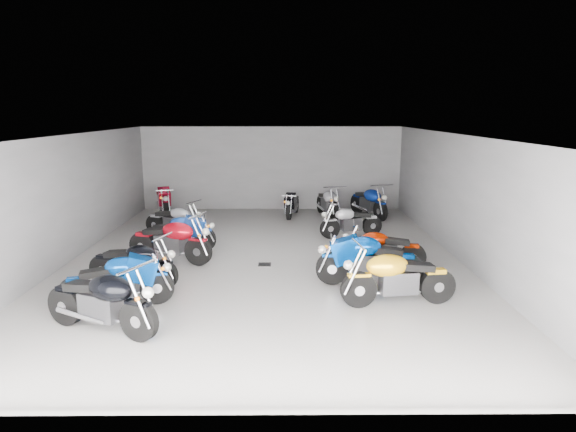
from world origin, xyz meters
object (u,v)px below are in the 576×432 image
(motorcycle_right_f, at_px, (350,222))
(motorcycle_back_a, at_px, (163,200))
(motorcycle_left_f, at_px, (175,221))
(motorcycle_right_c, at_px, (368,260))
(motorcycle_left_a, at_px, (102,302))
(motorcycle_left_e, at_px, (178,234))
(motorcycle_left_b, at_px, (118,281))
(motorcycle_back_f, at_px, (369,202))
(motorcycle_back_d, at_px, (292,204))
(motorcycle_left_c, at_px, (134,264))
(motorcycle_right_d, at_px, (382,249))
(motorcycle_right_b, at_px, (397,278))
(motorcycle_left_d, at_px, (171,241))
(drain_grate, at_px, (265,264))
(motorcycle_back_e, at_px, (328,203))

(motorcycle_right_f, bearing_deg, motorcycle_back_a, 44.98)
(motorcycle_left_f, height_order, motorcycle_right_c, motorcycle_right_c)
(motorcycle_left_a, height_order, motorcycle_left_e, motorcycle_left_a)
(motorcycle_right_c, bearing_deg, motorcycle_left_a, 120.34)
(motorcycle_left_f, bearing_deg, motorcycle_left_a, 25.75)
(motorcycle_left_b, xyz_separation_m, motorcycle_back_f, (6.30, 8.65, 0.03))
(motorcycle_left_f, xyz_separation_m, motorcycle_back_d, (3.63, 3.05, -0.03))
(motorcycle_left_b, bearing_deg, motorcycle_left_c, 167.53)
(motorcycle_right_d, bearing_deg, motorcycle_right_b, -177.11)
(motorcycle_left_f, xyz_separation_m, motorcycle_right_c, (5.18, -4.51, 0.07))
(motorcycle_left_d, bearing_deg, motorcycle_right_c, 89.23)
(motorcycle_left_b, xyz_separation_m, motorcycle_back_a, (-1.24, 9.16, 0.02))
(motorcycle_left_f, bearing_deg, motorcycle_right_b, 68.33)
(drain_grate, xyz_separation_m, motorcycle_left_f, (-2.85, 2.97, 0.49))
(drain_grate, xyz_separation_m, motorcycle_left_d, (-2.38, 0.23, 0.56))
(motorcycle_left_e, bearing_deg, motorcycle_back_d, 138.00)
(motorcycle_right_c, bearing_deg, drain_grate, 60.64)
(motorcycle_back_d, distance_m, motorcycle_back_f, 2.77)
(motorcycle_right_b, distance_m, motorcycle_back_e, 8.69)
(motorcycle_back_f, bearing_deg, motorcycle_left_a, 36.09)
(motorcycle_left_a, xyz_separation_m, motorcycle_right_d, (5.53, 3.69, -0.07))
(motorcycle_left_d, xyz_separation_m, motorcycle_left_f, (-0.47, 2.74, -0.07))
(motorcycle_back_a, xyz_separation_m, motorcycle_back_d, (4.78, -0.33, -0.09))
(motorcycle_left_f, relative_size, motorcycle_back_d, 1.01)
(motorcycle_left_a, distance_m, motorcycle_right_c, 5.56)
(motorcycle_left_f, xyz_separation_m, motorcycle_back_f, (6.40, 2.87, 0.07))
(motorcycle_left_f, bearing_deg, motorcycle_back_e, 145.02)
(drain_grate, height_order, motorcycle_back_a, motorcycle_back_a)
(motorcycle_left_d, height_order, motorcycle_right_f, motorcycle_left_d)
(drain_grate, distance_m, motorcycle_right_f, 3.84)
(motorcycle_left_d, xyz_separation_m, motorcycle_back_a, (-1.61, 6.12, -0.01))
(motorcycle_back_d, bearing_deg, motorcycle_left_b, 79.56)
(motorcycle_left_f, xyz_separation_m, motorcycle_right_f, (5.36, -0.10, -0.01))
(motorcycle_left_b, bearing_deg, drain_grate, 121.08)
(motorcycle_right_c, height_order, motorcycle_right_d, motorcycle_right_c)
(motorcycle_left_c, xyz_separation_m, motorcycle_back_e, (4.87, 7.50, 0.02))
(motorcycle_right_c, xyz_separation_m, motorcycle_back_e, (-0.26, 7.45, -0.04))
(motorcycle_left_a, height_order, motorcycle_left_c, motorcycle_left_a)
(motorcycle_left_c, relative_size, motorcycle_right_d, 1.02)
(motorcycle_back_a, bearing_deg, motorcycle_back_d, 157.35)
(motorcycle_back_d, bearing_deg, motorcycle_right_c, 113.00)
(drain_grate, height_order, motorcycle_left_a, motorcycle_left_a)
(motorcycle_left_b, xyz_separation_m, motorcycle_left_f, (-0.10, 5.78, -0.03))
(motorcycle_back_f, bearing_deg, motorcycle_back_d, -25.34)
(motorcycle_left_e, xyz_separation_m, motorcycle_right_d, (5.28, -1.51, -0.01))
(motorcycle_right_b, relative_size, motorcycle_right_f, 1.19)
(motorcycle_left_d, bearing_deg, motorcycle_left_b, 12.85)
(motorcycle_left_f, bearing_deg, motorcycle_left_d, 33.77)
(motorcycle_left_e, relative_size, motorcycle_right_c, 0.90)
(motorcycle_left_f, height_order, motorcycle_right_d, motorcycle_left_f)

